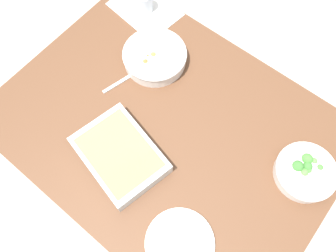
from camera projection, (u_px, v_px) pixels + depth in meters
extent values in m
plane|color=#B2A899|center=(168.00, 179.00, 1.92)|extent=(6.00, 6.00, 0.00)
cube|color=brown|center=(168.00, 128.00, 1.26)|extent=(1.20, 0.90, 0.04)
cylinder|color=brown|center=(312.00, 167.00, 1.58)|extent=(0.06, 0.06, 0.70)
cylinder|color=brown|center=(136.00, 46.00, 1.86)|extent=(0.06, 0.06, 0.70)
cylinder|color=brown|center=(27.00, 152.00, 1.61)|extent=(0.06, 0.06, 0.70)
cube|color=silver|center=(145.00, 9.00, 1.46)|extent=(0.30, 0.23, 0.00)
cylinder|color=silver|center=(155.00, 57.00, 1.33)|extent=(0.24, 0.24, 0.05)
torus|color=silver|center=(155.00, 54.00, 1.31)|extent=(0.25, 0.25, 0.01)
cylinder|color=olive|center=(155.00, 57.00, 1.32)|extent=(0.20, 0.20, 0.03)
sphere|color=olive|center=(140.00, 47.00, 1.32)|extent=(0.01, 0.01, 0.01)
sphere|color=#C66633|center=(145.00, 62.00, 1.29)|extent=(0.02, 0.02, 0.02)
sphere|color=silver|center=(161.00, 59.00, 1.30)|extent=(0.02, 0.02, 0.02)
sphere|color=olive|center=(153.00, 55.00, 1.31)|extent=(0.02, 0.02, 0.02)
sphere|color=silver|center=(169.00, 61.00, 1.30)|extent=(0.02, 0.02, 0.02)
sphere|color=#C66633|center=(148.00, 57.00, 1.30)|extent=(0.02, 0.02, 0.02)
cylinder|color=silver|center=(305.00, 173.00, 1.15)|extent=(0.20, 0.20, 0.05)
torus|color=silver|center=(307.00, 171.00, 1.13)|extent=(0.21, 0.21, 0.01)
cylinder|color=#8CB272|center=(305.00, 172.00, 1.14)|extent=(0.16, 0.16, 0.02)
sphere|color=#478C38|center=(308.00, 171.00, 1.13)|extent=(0.02, 0.02, 0.02)
sphere|color=#3D7A33|center=(307.00, 167.00, 1.13)|extent=(0.03, 0.03, 0.03)
sphere|color=#3D7A33|center=(298.00, 166.00, 1.13)|extent=(0.04, 0.04, 0.04)
sphere|color=#478C38|center=(320.00, 168.00, 1.13)|extent=(0.02, 0.02, 0.02)
sphere|color=#478C38|center=(307.00, 159.00, 1.14)|extent=(0.04, 0.04, 0.04)
sphere|color=#569E42|center=(304.00, 173.00, 1.12)|extent=(0.03, 0.03, 0.03)
sphere|color=#569E42|center=(314.00, 161.00, 1.14)|extent=(0.02, 0.02, 0.02)
cube|color=silver|center=(120.00, 155.00, 1.16)|extent=(0.34, 0.28, 0.06)
cube|color=#DBAD56|center=(120.00, 154.00, 1.15)|extent=(0.30, 0.25, 0.04)
cylinder|color=#B2BCC6|center=(144.00, 2.00, 1.42)|extent=(0.07, 0.07, 0.08)
cylinder|color=black|center=(144.00, 4.00, 1.43)|extent=(0.06, 0.06, 0.05)
cylinder|color=silver|center=(180.00, 243.00, 1.07)|extent=(0.22, 0.22, 0.01)
cube|color=silver|center=(119.00, 83.00, 1.31)|extent=(0.05, 0.14, 0.01)
ellipsoid|color=silver|center=(137.00, 71.00, 1.33)|extent=(0.04, 0.05, 0.01)
cube|color=silver|center=(302.00, 174.00, 1.17)|extent=(0.06, 0.13, 0.01)
ellipsoid|color=silver|center=(306.00, 152.00, 1.19)|extent=(0.04, 0.05, 0.01)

